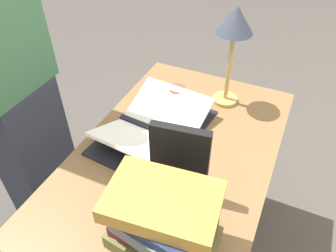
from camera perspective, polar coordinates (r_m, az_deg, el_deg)
reading_desk at (r=1.31m, az=1.19°, el=-8.23°), size 1.12×0.70×0.75m
open_book at (r=1.28m, az=-2.41°, el=-0.21°), size 0.51×0.38×0.09m
book_stack_tall at (r=0.91m, az=-0.84°, el=-16.20°), size 0.24×0.30×0.22m
book_standing_upright at (r=1.01m, az=1.99°, el=-6.10°), size 0.05×0.18×0.27m
reading_lamp at (r=1.31m, az=11.53°, el=16.17°), size 0.14×0.14×0.42m
coffee_mug at (r=1.42m, az=1.64°, el=5.25°), size 0.10×0.08×0.08m
person_reader at (r=1.46m, az=-26.01°, el=6.84°), size 0.36×0.21×1.80m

